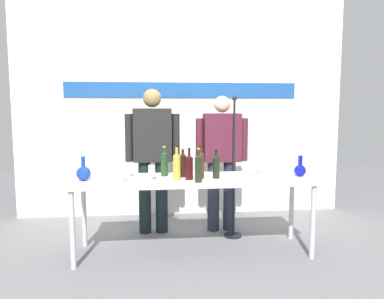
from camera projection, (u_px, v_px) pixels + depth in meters
ground_plane at (194, 252)px, 3.67m from camera, size 10.00×10.00×0.00m
back_wall at (182, 104)px, 4.91m from camera, size 4.39×0.11×3.00m
display_table at (194, 184)px, 3.59m from camera, size 2.36×0.65×0.76m
decanter_blue_left at (84, 173)px, 3.44m from camera, size 0.13×0.13×0.23m
decanter_blue_right at (300, 170)px, 3.66m from camera, size 0.12×0.12×0.21m
presenter_left at (153, 151)px, 4.16m from camera, size 0.62×0.22×1.66m
presenter_right at (222, 155)px, 4.25m from camera, size 0.61×0.22×1.58m
wine_bottle_0 at (198, 167)px, 3.35m from camera, size 0.07×0.07×0.32m
wine_bottle_1 at (201, 164)px, 3.55m from camera, size 0.07×0.07×0.33m
wine_bottle_2 at (216, 166)px, 3.55m from camera, size 0.07×0.07×0.28m
wine_bottle_3 at (164, 163)px, 3.67m from camera, size 0.07×0.07×0.30m
wine_bottle_4 at (183, 164)px, 3.62m from camera, size 0.07×0.07×0.29m
wine_bottle_5 at (189, 166)px, 3.49m from camera, size 0.07×0.07×0.30m
wine_bottle_6 at (177, 165)px, 3.46m from camera, size 0.07×0.07×0.33m
wine_glass_left_0 at (122, 171)px, 3.38m from camera, size 0.06×0.06×0.15m
wine_glass_left_1 at (152, 170)px, 3.45m from camera, size 0.06×0.06×0.15m
wine_glass_left_2 at (109, 166)px, 3.67m from camera, size 0.06×0.06×0.14m
wine_glass_left_3 at (129, 167)px, 3.59m from camera, size 0.07×0.07×0.14m
wine_glass_right_0 at (256, 166)px, 3.56m from camera, size 0.07×0.07×0.16m
wine_glass_right_1 at (275, 165)px, 3.83m from camera, size 0.07×0.07×0.13m
wine_glass_right_2 at (261, 165)px, 3.81m from camera, size 0.06×0.06×0.14m
microphone_stand at (233, 190)px, 4.07m from camera, size 0.20×0.20×1.58m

